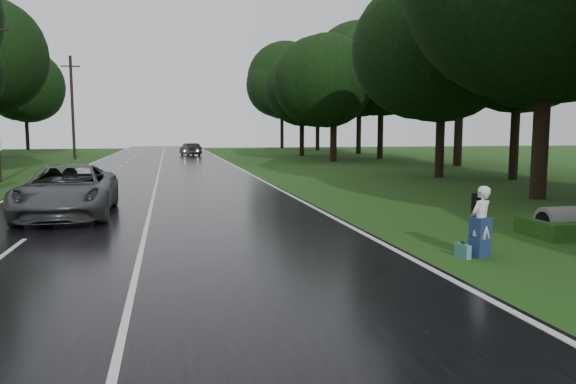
# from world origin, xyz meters

# --- Properties ---
(ground) EXTENTS (160.00, 160.00, 0.00)m
(ground) POSITION_xyz_m (0.00, 0.00, 0.00)
(ground) COLOR #1F4514
(ground) RESTS_ON ground
(road) EXTENTS (12.00, 140.00, 0.04)m
(road) POSITION_xyz_m (0.00, 20.00, 0.02)
(road) COLOR black
(road) RESTS_ON ground
(lane_center) EXTENTS (0.12, 140.00, 0.01)m
(lane_center) POSITION_xyz_m (0.00, 20.00, 0.04)
(lane_center) COLOR silver
(lane_center) RESTS_ON road
(grey_car) EXTENTS (2.90, 6.10, 1.68)m
(grey_car) POSITION_xyz_m (-2.56, 7.04, 0.88)
(grey_car) COLOR #444648
(grey_car) RESTS_ON road
(far_car) EXTENTS (2.41, 4.48, 1.40)m
(far_car) POSITION_xyz_m (3.11, 50.45, 0.74)
(far_car) COLOR black
(far_car) RESTS_ON road
(hitchhiker) EXTENTS (0.69, 0.67, 1.60)m
(hitchhiker) POSITION_xyz_m (7.46, -0.89, 0.74)
(hitchhiker) COLOR silver
(hitchhiker) RESTS_ON ground
(suitcase) EXTENTS (0.18, 0.45, 0.31)m
(suitcase) POSITION_xyz_m (7.03, -0.91, 0.16)
(suitcase) COLOR teal
(suitcase) RESTS_ON ground
(culvert) EXTENTS (1.60, 0.80, 0.80)m
(culvert) POSITION_xyz_m (11.18, 0.78, 0.00)
(culvert) COLOR slate
(culvert) RESTS_ON ground
(utility_pole_far) EXTENTS (1.80, 0.28, 10.15)m
(utility_pole_far) POSITION_xyz_m (-8.50, 45.30, 0.00)
(utility_pole_far) COLOR black
(utility_pole_far) RESTS_ON ground
(tree_right_c) EXTENTS (10.24, 10.24, 16.00)m
(tree_right_c) POSITION_xyz_m (15.69, 7.88, 0.00)
(tree_right_c) COLOR black
(tree_right_c) RESTS_ON ground
(tree_right_d) EXTENTS (8.68, 8.68, 13.56)m
(tree_right_d) POSITION_xyz_m (16.79, 18.30, 0.00)
(tree_right_d) COLOR black
(tree_right_d) RESTS_ON ground
(tree_right_e) EXTENTS (8.07, 8.07, 12.61)m
(tree_right_e) POSITION_xyz_m (15.58, 35.98, 0.00)
(tree_right_e) COLOR black
(tree_right_e) RESTS_ON ground
(tree_right_f) EXTENTS (8.46, 8.46, 13.21)m
(tree_right_f) POSITION_xyz_m (15.55, 47.90, 0.00)
(tree_right_f) COLOR black
(tree_right_f) RESTS_ON ground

